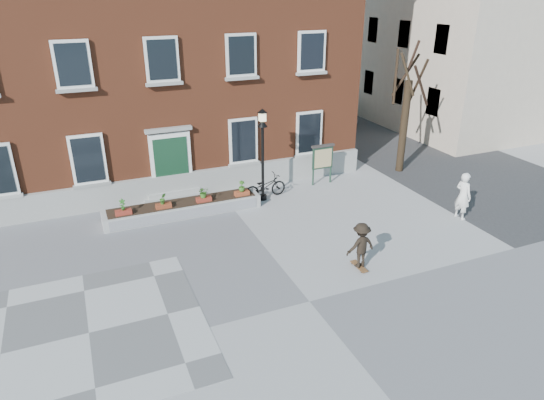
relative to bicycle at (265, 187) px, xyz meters
name	(u,v)px	position (x,y,z in m)	size (l,w,h in m)	color
ground	(309,301)	(-1.64, -7.48, -0.51)	(100.00, 100.00, 0.00)	#969698
checker_patch	(89,333)	(-7.64, -6.48, -0.50)	(6.00, 6.00, 0.01)	#5D5D60
bicycle	(265,187)	(0.00, 0.00, 0.00)	(0.68, 1.94, 1.02)	black
parked_car	(335,108)	(9.31, 10.47, 0.26)	(1.64, 4.69, 1.54)	silver
bystander	(463,196)	(6.31, -4.83, 0.44)	(0.69, 0.45, 1.89)	white
brick_building	(140,34)	(-3.64, 6.50, 5.79)	(18.40, 10.85, 12.60)	brown
planter_assembly	(184,207)	(-3.62, -0.30, -0.20)	(6.20, 1.12, 1.15)	#B6B6B1
bare_tree	(405,115)	(7.37, 0.53, 2.28)	(1.83, 1.83, 6.16)	#302315
side_street	(414,6)	(16.36, 12.30, 6.51)	(15.20, 36.00, 14.50)	#39393B
lamp_post	(263,142)	(-0.16, -0.16, 2.03)	(0.40, 0.40, 3.93)	black
notice_board	(323,158)	(3.00, 0.47, 0.75)	(1.10, 0.16, 1.87)	#183123
skateboarder	(361,245)	(0.67, -6.47, 0.32)	(1.01, 0.78, 1.60)	brown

